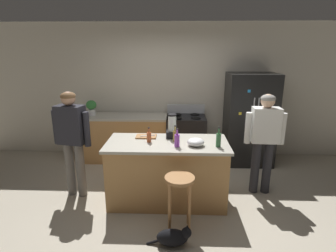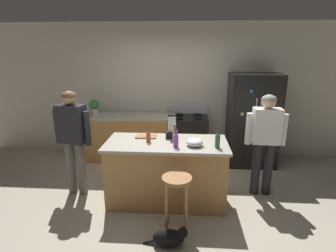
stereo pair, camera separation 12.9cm
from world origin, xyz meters
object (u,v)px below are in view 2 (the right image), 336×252
bottle_soda (176,140)px  cutting_board (146,136)px  person_by_sink_right (265,136)px  potted_plant (94,106)px  bottle_vinegar (174,136)px  cat (170,237)px  bottle_cooking_sauce (148,137)px  kitchen_island (167,172)px  person_by_island_left (73,134)px  bar_stool (177,190)px  mixing_bowl (195,142)px  refrigerator (252,120)px  stove_range (188,138)px  blender_appliance (172,128)px  bottle_olive_oil (218,140)px  chef_knife (147,135)px

bottle_soda → cutting_board: (-0.46, 0.39, -0.08)m
person_by_sink_right → potted_plant: person_by_sink_right is taller
bottle_vinegar → cat: bearing=-89.8°
bottle_cooking_sauce → kitchen_island: bearing=1.6°
person_by_island_left → potted_plant: person_by_island_left is taller
bar_stool → person_by_sink_right: bearing=37.6°
potted_plant → mixing_bowl: potted_plant is taller
bar_stool → mixing_bowl: (0.22, 0.55, 0.42)m
person_by_sink_right → potted_plant: (-3.00, 1.25, 0.15)m
refrigerator → stove_range: refrigerator is taller
person_by_island_left → person_by_sink_right: bearing=3.8°
mixing_bowl → kitchen_island: bearing=161.5°
blender_appliance → mixing_bowl: (0.33, -0.34, -0.10)m
cat → bottle_cooking_sauce: bearing=111.0°
bottle_olive_oil → bar_stool: bearing=-134.9°
stove_range → bottle_vinegar: size_ratio=4.65×
chef_knife → blender_appliance: bearing=-15.8°
potted_plant → stove_range: bearing=-0.8°
chef_knife → cat: bearing=-85.9°
blender_appliance → chef_knife: size_ratio=1.62×
kitchen_island → blender_appliance: (0.06, 0.21, 0.61)m
potted_plant → bottle_vinegar: size_ratio=1.27×
bar_stool → chef_knife: bearing=118.1°
person_by_island_left → mixing_bowl: person_by_island_left is taller
bar_stool → potted_plant: (-1.73, 2.23, 0.54)m
refrigerator → cat: (-1.42, -2.47, -0.77)m
potted_plant → blender_appliance: bearing=-39.6°
person_by_island_left → bottle_olive_oil: 2.11m
mixing_bowl → cutting_board: mixing_bowl is taller
person_by_sink_right → bottle_cooking_sauce: bearing=-169.9°
kitchen_island → chef_knife: size_ratio=7.80×
bottle_vinegar → cutting_board: bearing=157.9°
kitchen_island → bottle_soda: (0.14, -0.18, 0.55)m
blender_appliance → refrigerator: bearing=41.4°
refrigerator → bottle_soda: 2.19m
bottle_soda → refrigerator: bearing=50.4°
bar_stool → bottle_soda: bottle_soda is taller
mixing_bowl → stove_range: bearing=92.8°
refrigerator → bar_stool: (-1.35, -2.18, -0.33)m
chef_knife → stove_range: bearing=49.8°
bottle_cooking_sauce → chef_knife: 0.23m
bottle_soda → mixing_bowl: bottle_soda is taller
kitchen_island → bar_stool: kitchen_island is taller
kitchen_island → chef_knife: bearing=144.9°
stove_range → person_by_island_left: 2.28m
cat → blender_appliance: bearing=92.4°
bottle_vinegar → bottle_olive_oil: size_ratio=0.86×
blender_appliance → bottle_olive_oil: (0.63, -0.37, -0.05)m
cutting_board → cat: bearing=-69.8°
kitchen_island → potted_plant: size_ratio=5.72×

